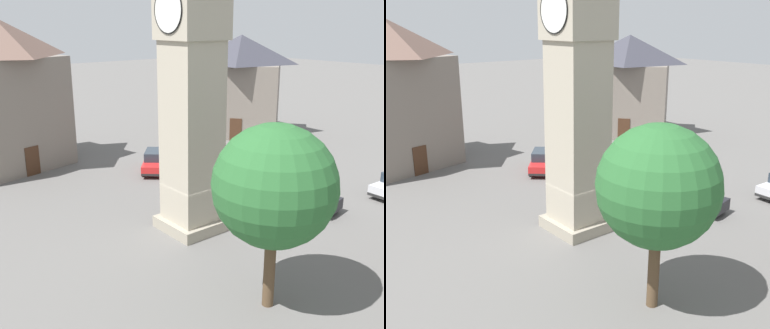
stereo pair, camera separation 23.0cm
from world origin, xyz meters
TOP-DOWN VIEW (x-y plane):
  - ground_plane at (0.00, 0.00)m, footprint 200.00×200.00m
  - clock_tower at (0.00, 0.00)m, footprint 3.65×3.65m
  - car_blue_kerb at (2.00, 6.87)m, footprint 4.36×2.40m
  - car_silver_kerb at (-9.32, 4.12)m, footprint 4.23×3.97m
  - pedestrian at (-2.66, 3.41)m, footprint 0.52×0.35m
  - tree at (7.29, -2.08)m, footprint 4.55×4.55m
  - building_terrace_right at (-14.06, 17.23)m, footprint 9.77×9.57m
  - building_corner_back at (-17.04, -3.99)m, footprint 8.14×9.56m
  - road_sign at (-3.89, 5.29)m, footprint 0.60×0.07m

SIDE VIEW (x-z plane):
  - ground_plane at x=0.00m, z-range 0.00..0.00m
  - car_blue_kerb at x=2.00m, z-range 0.00..1.53m
  - car_silver_kerb at x=-9.32m, z-range 0.00..1.53m
  - pedestrian at x=-2.66m, z-range 0.16..1.86m
  - road_sign at x=-3.89m, z-range 0.50..3.30m
  - building_terrace_right at x=-14.06m, z-range 0.09..9.50m
  - tree at x=7.29m, z-range 1.29..8.47m
  - building_corner_back at x=-17.04m, z-range 0.10..11.01m
  - clock_tower at x=0.00m, z-range 1.44..19.04m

